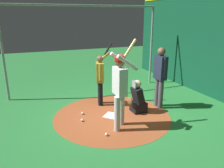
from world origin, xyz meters
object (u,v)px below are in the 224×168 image
(home_plate, at_px, (112,116))
(baseball_1, at_px, (82,120))
(umpire, at_px, (160,74))
(catcher, at_px, (137,100))
(batter, at_px, (120,84))
(visitor, at_px, (100,77))
(baseball_0, at_px, (82,113))
(baseball_2, at_px, (106,134))

(home_plate, relative_size, baseball_1, 5.68)
(umpire, bearing_deg, catcher, 6.10)
(batter, distance_m, baseball_1, 1.53)
(batter, height_order, baseball_1, batter)
(visitor, height_order, baseball_0, visitor)
(visitor, xyz_separation_m, baseball_2, (0.54, 1.94, -0.86))
(umpire, xyz_separation_m, baseball_1, (2.45, 0.09, -1.01))
(umpire, bearing_deg, baseball_2, 26.23)
(baseball_0, height_order, baseball_1, same)
(umpire, bearing_deg, home_plate, 2.77)
(batter, xyz_separation_m, catcher, (-0.87, -0.68, -0.77))
(baseball_0, bearing_deg, batter, 121.96)
(visitor, relative_size, baseball_2, 26.36)
(baseball_2, bearing_deg, batter, -148.96)
(catcher, xyz_separation_m, baseball_2, (1.33, 0.96, -0.34))
(batter, distance_m, umpire, 1.82)
(home_plate, xyz_separation_m, batter, (0.07, 0.69, 1.14))
(umpire, xyz_separation_m, baseball_2, (2.12, 1.04, -1.01))
(batter, height_order, baseball_2, batter)
(catcher, xyz_separation_m, baseball_1, (1.67, 0.01, -0.34))
(home_plate, bearing_deg, visitor, -90.20)
(visitor, xyz_separation_m, baseball_1, (0.87, 0.98, -0.86))
(baseball_1, bearing_deg, visitor, -131.68)
(home_plate, distance_m, batter, 1.34)
(home_plate, relative_size, umpire, 0.23)
(home_plate, relative_size, batter, 0.19)
(baseball_2, bearing_deg, home_plate, -119.02)
(catcher, relative_size, baseball_0, 13.18)
(baseball_2, bearing_deg, baseball_0, -81.12)
(baseball_0, bearing_deg, visitor, -143.30)
(umpire, distance_m, baseball_2, 2.57)
(baseball_0, bearing_deg, umpire, 171.95)
(baseball_0, xyz_separation_m, baseball_2, (-0.21, 1.37, 0.00))
(visitor, height_order, baseball_1, visitor)
(baseball_2, bearing_deg, catcher, -144.24)
(batter, xyz_separation_m, visitor, (-0.07, -1.66, -0.25))
(batter, height_order, baseball_0, batter)
(home_plate, height_order, umpire, umpire)
(umpire, height_order, baseball_2, umpire)
(home_plate, distance_m, baseball_2, 1.11)
(visitor, bearing_deg, baseball_0, 53.61)
(batter, distance_m, baseball_2, 1.24)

